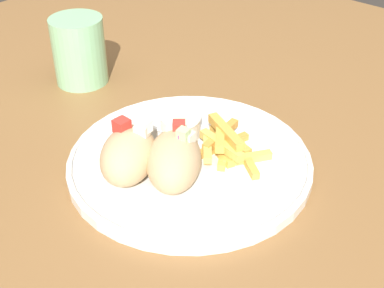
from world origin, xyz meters
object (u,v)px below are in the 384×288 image
at_px(plate, 192,159).
at_px(pita_sandwich_near, 174,159).
at_px(fries_pile, 225,144).
at_px(pita_sandwich_far, 129,154).
at_px(water_glass, 80,54).
at_px(sauce_ramekin, 172,123).

height_order(plate, pita_sandwich_near, pita_sandwich_near).
distance_m(plate, fries_pile, 0.05).
height_order(pita_sandwich_far, water_glass, water_glass).
height_order(pita_sandwich_near, fries_pile, pita_sandwich_near).
height_order(plate, sauce_ramekin, sauce_ramekin).
height_order(pita_sandwich_near, pita_sandwich_far, same).
distance_m(pita_sandwich_far, water_glass, 0.29).
relative_size(plate, pita_sandwich_near, 2.52).
bearing_deg(pita_sandwich_near, sauce_ramekin, 7.23).
relative_size(plate, water_glass, 2.88).
xyz_separation_m(fries_pile, water_glass, (0.02, 0.32, 0.02)).
bearing_deg(pita_sandwich_far, water_glass, 30.35).
xyz_separation_m(pita_sandwich_far, water_glass, (0.14, 0.26, 0.00)).
xyz_separation_m(plate, fries_pile, (0.04, -0.03, 0.02)).
xyz_separation_m(sauce_ramekin, water_glass, (0.04, 0.24, 0.02)).
relative_size(pita_sandwich_near, pita_sandwich_far, 1.04).
height_order(pita_sandwich_far, sauce_ramekin, pita_sandwich_far).
height_order(fries_pile, water_glass, water_glass).
bearing_deg(pita_sandwich_far, pita_sandwich_near, -91.58).
distance_m(plate, water_glass, 0.30).
bearing_deg(water_glass, pita_sandwich_far, -117.68).
bearing_deg(plate, pita_sandwich_far, 156.53).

